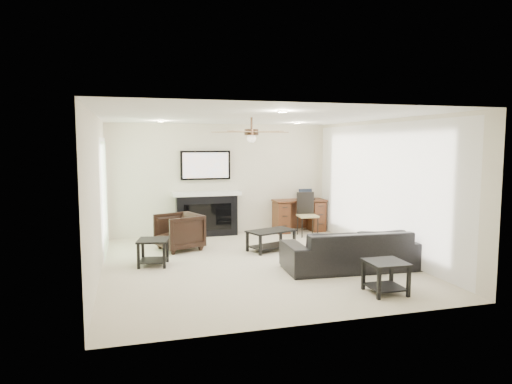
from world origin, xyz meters
TOP-DOWN VIEW (x-y plane):
  - room_shell at (0.19, 0.08)m, footprint 5.50×5.54m
  - sofa at (1.49, -0.76)m, footprint 2.31×1.02m
  - armchair at (-1.11, 1.39)m, footprint 1.00×0.98m
  - coffee_table at (0.59, 0.84)m, footprint 1.02×0.78m
  - end_table_near at (1.34, -2.01)m, footprint 0.54×0.54m
  - end_table_left at (-1.66, 0.34)m, footprint 0.59×0.59m
  - fireplace_unit at (-0.36, 2.58)m, footprint 1.52×0.34m
  - desk at (1.81, 2.52)m, footprint 1.22×0.56m
  - desk_chair at (1.81, 1.97)m, footprint 0.46×0.47m
  - laptop at (2.01, 2.50)m, footprint 0.33×0.24m

SIDE VIEW (x-z plane):
  - coffee_table at x=0.59m, z-range 0.00..0.40m
  - end_table_near at x=1.34m, z-range 0.00..0.45m
  - end_table_left at x=-1.66m, z-range 0.00..0.45m
  - sofa at x=1.49m, z-range 0.00..0.66m
  - armchair at x=-1.11m, z-range 0.00..0.71m
  - desk at x=1.81m, z-range 0.00..0.76m
  - desk_chair at x=1.81m, z-range 0.00..0.97m
  - laptop at x=2.01m, z-range 0.76..0.99m
  - fireplace_unit at x=-0.36m, z-range 0.00..1.91m
  - room_shell at x=0.19m, z-range 0.42..2.94m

